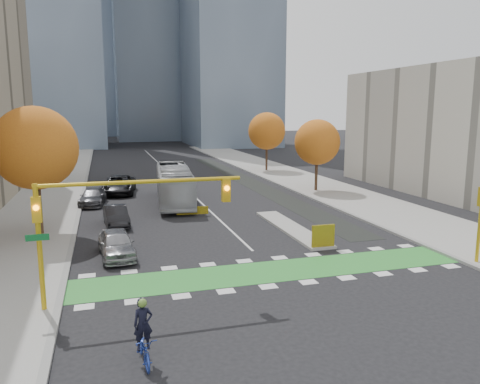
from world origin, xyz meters
TOP-DOWN VIEW (x-y plane):
  - ground at (0.00, 0.00)m, footprint 300.00×300.00m
  - sidewalk_west at (-13.50, 20.00)m, footprint 7.00×120.00m
  - sidewalk_east at (13.50, 20.00)m, footprint 7.00×120.00m
  - curb_west at (-10.00, 20.00)m, footprint 0.30×120.00m
  - curb_east at (10.00, 20.00)m, footprint 0.30×120.00m
  - bike_crossing at (0.00, 1.50)m, footprint 20.00×3.00m
  - centre_line at (0.00, 40.00)m, footprint 0.15×70.00m
  - bike_lane_paint at (7.50, 30.00)m, footprint 2.50×50.00m
  - median_island at (4.00, 9.00)m, footprint 1.60×10.00m
  - hazard_board at (4.00, 4.20)m, footprint 1.40×0.12m
  - tower_ne at (20.00, 85.00)m, footprint 18.00×24.00m
  - tower_far at (-4.00, 140.00)m, footprint 26.00×26.00m
  - tree_west at (-12.00, 12.00)m, footprint 5.20×5.20m
  - tree_east_near at (12.00, 22.00)m, footprint 4.40×4.40m
  - tree_east_far at (12.50, 38.00)m, footprint 4.80×4.80m
  - traffic_signal_west at (-7.93, -0.51)m, footprint 8.53×0.56m
  - cyclist at (-7.00, -5.44)m, footprint 0.82×1.93m
  - bus at (-2.21, 20.28)m, footprint 3.80×11.86m
  - parked_car_a at (-7.50, 6.05)m, footprint 2.14×4.58m
  - parked_car_b at (-7.31, 13.28)m, footprint 1.79×4.33m
  - parked_car_c at (-9.00, 21.36)m, footprint 2.50×4.94m
  - parked_car_d at (-6.63, 26.36)m, footprint 3.56×6.45m

SIDE VIEW (x-z plane):
  - ground at x=0.00m, z-range 0.00..0.00m
  - centre_line at x=0.00m, z-range 0.00..0.01m
  - bike_lane_paint at x=7.50m, z-range 0.00..0.01m
  - bike_crossing at x=0.00m, z-range 0.00..0.01m
  - sidewalk_west at x=-13.50m, z-range 0.00..0.15m
  - sidewalk_east at x=13.50m, z-range 0.00..0.15m
  - curb_west at x=-10.00m, z-range -0.01..0.15m
  - curb_east at x=10.00m, z-range -0.01..0.15m
  - median_island at x=4.00m, z-range 0.00..0.16m
  - parked_car_c at x=-9.00m, z-range 0.00..1.38m
  - parked_car_b at x=-7.31m, z-range 0.00..1.40m
  - cyclist at x=-7.00m, z-range -0.36..1.80m
  - parked_car_a at x=-7.50m, z-range 0.00..1.52m
  - hazard_board at x=4.00m, z-range 0.15..1.45m
  - parked_car_d at x=-6.63m, z-range 0.00..1.71m
  - bus at x=-2.21m, z-range 0.00..3.25m
  - traffic_signal_west at x=-7.93m, z-range 1.43..6.63m
  - tree_east_near at x=12.00m, z-range 1.33..8.40m
  - tree_east_far at x=12.50m, z-range 1.42..9.07m
  - tree_west at x=-12.00m, z-range 1.50..9.73m
  - tower_ne at x=20.00m, z-range 0.00..60.00m
  - tower_far at x=-4.00m, z-range 0.00..80.00m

